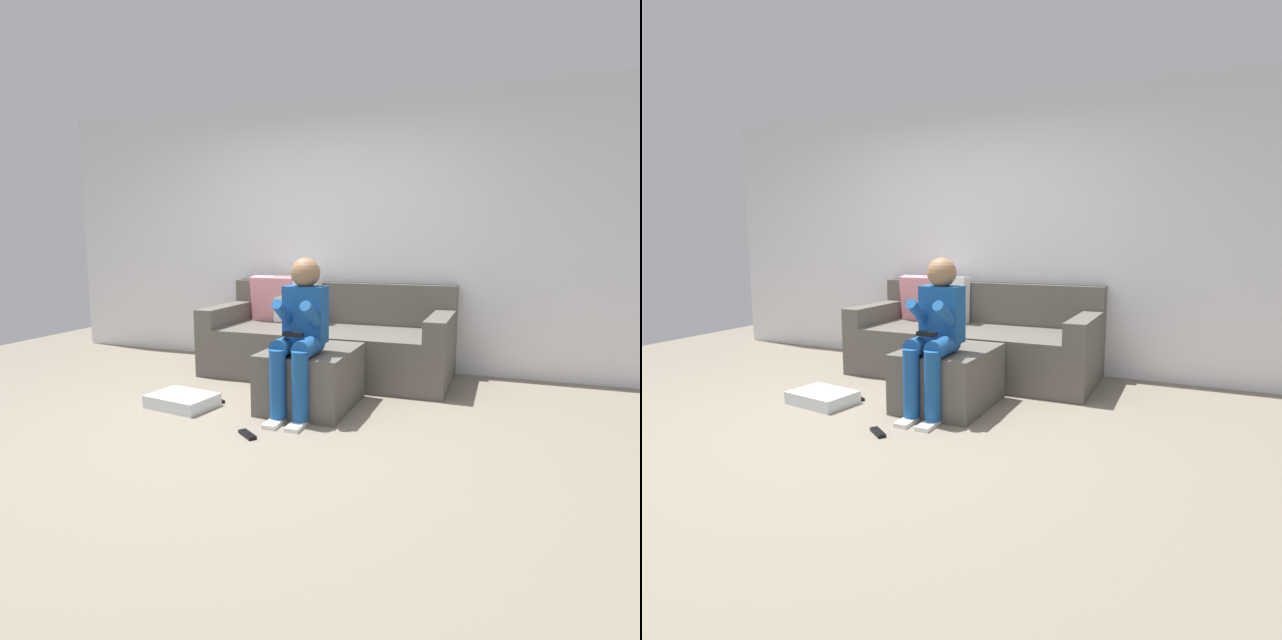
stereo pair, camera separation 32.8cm
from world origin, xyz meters
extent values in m
plane|color=slate|center=(0.00, 0.00, 0.00)|extent=(8.14, 8.14, 0.00)
cube|color=silver|center=(0.00, 2.17, 1.32)|extent=(6.26, 0.10, 2.63)
cube|color=#59544C|center=(0.14, 1.64, 0.23)|extent=(2.27, 0.96, 0.45)
cube|color=#59544C|center=(0.14, 2.04, 0.65)|extent=(2.27, 0.16, 0.40)
cube|color=#59544C|center=(-0.91, 1.64, 0.54)|extent=(0.18, 0.96, 0.18)
cube|color=#59544C|center=(1.19, 1.64, 0.54)|extent=(0.18, 0.96, 0.18)
cube|color=pink|center=(-0.52, 1.88, 0.68)|extent=(0.46, 0.19, 0.47)
cube|color=white|center=(-0.25, 1.87, 0.68)|extent=(0.47, 0.19, 0.47)
cube|color=#59544C|center=(0.33, 0.72, 0.23)|extent=(0.64, 0.77, 0.45)
cube|color=#194C8C|center=(0.33, 0.62, 0.73)|extent=(0.31, 0.17, 0.42)
sphere|color=#8C6647|center=(0.33, 0.62, 1.03)|extent=(0.22, 0.22, 0.22)
cylinder|color=#194C8C|center=(0.24, 0.46, 0.52)|extent=(0.14, 0.32, 0.14)
cylinder|color=#194C8C|center=(0.24, 0.30, 0.27)|extent=(0.12, 0.12, 0.49)
cube|color=white|center=(0.24, 0.24, 0.01)|extent=(0.10, 0.22, 0.03)
cylinder|color=#194C8C|center=(0.22, 0.50, 0.73)|extent=(0.08, 0.33, 0.27)
cylinder|color=#194C8C|center=(0.41, 0.46, 0.52)|extent=(0.14, 0.32, 0.14)
cylinder|color=#194C8C|center=(0.41, 0.30, 0.27)|extent=(0.12, 0.12, 0.49)
cube|color=white|center=(0.41, 0.24, 0.01)|extent=(0.10, 0.22, 0.03)
cylinder|color=#194C8C|center=(0.43, 0.49, 0.72)|extent=(0.08, 0.35, 0.28)
cube|color=black|center=(0.33, 0.38, 0.62)|extent=(0.14, 0.06, 0.03)
cube|color=silver|center=(-0.60, 0.36, 0.05)|extent=(0.53, 0.42, 0.10)
cube|color=black|center=(0.16, -0.01, 0.01)|extent=(0.17, 0.15, 0.02)
cube|color=black|center=(-0.41, 0.57, 0.01)|extent=(0.17, 0.11, 0.02)
camera|label=1|loc=(1.72, -2.90, 1.26)|focal=29.24mm
camera|label=2|loc=(2.03, -2.77, 1.26)|focal=29.24mm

